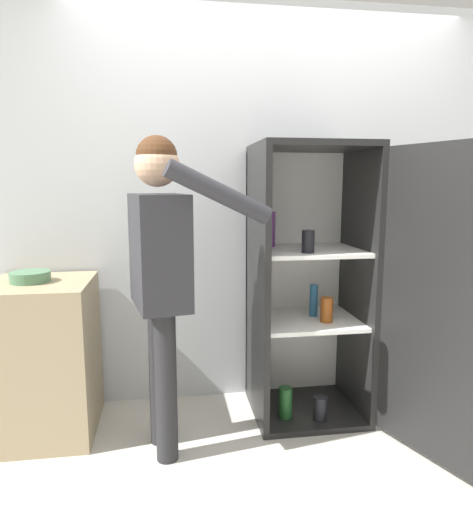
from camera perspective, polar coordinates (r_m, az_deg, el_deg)
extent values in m
plane|color=beige|center=(2.51, 9.04, -25.50)|extent=(12.00, 12.00, 0.00)
cube|color=silver|center=(3.02, 3.99, 6.25)|extent=(7.00, 0.06, 2.55)
cube|color=black|center=(3.07, 8.58, -18.27)|extent=(0.66, 0.59, 0.04)
cube|color=black|center=(2.74, 9.38, 13.36)|extent=(0.66, 0.59, 0.04)
cube|color=white|center=(3.06, 7.40, -2.29)|extent=(0.66, 0.03, 1.58)
cube|color=black|center=(2.72, 2.61, -3.62)|extent=(0.04, 0.59, 1.58)
cube|color=black|center=(2.90, 14.90, -3.10)|extent=(0.04, 0.59, 1.58)
cube|color=white|center=(2.85, 8.85, -7.91)|extent=(0.59, 0.52, 0.02)
cube|color=white|center=(2.76, 9.06, 0.65)|extent=(0.59, 0.52, 0.02)
cube|color=black|center=(2.46, 23.79, -5.71)|extent=(0.27, 0.64, 1.58)
cylinder|color=black|center=(2.89, 10.42, -18.19)|extent=(0.08, 0.08, 0.14)
cylinder|color=#723884|center=(2.81, 4.02, 3.36)|extent=(0.08, 0.08, 0.22)
cylinder|color=#9E4C19|center=(2.77, 11.20, -6.60)|extent=(0.07, 0.07, 0.15)
cylinder|color=teal|center=(2.88, 9.61, -5.49)|extent=(0.05, 0.05, 0.20)
cylinder|color=#1E5123|center=(2.88, 6.12, -17.73)|extent=(0.08, 0.08, 0.18)
cylinder|color=black|center=(2.58, 8.94, 1.79)|extent=(0.07, 0.07, 0.13)
cylinder|color=#262628|center=(2.60, -9.62, -14.20)|extent=(0.11, 0.11, 0.80)
cylinder|color=#262628|center=(2.44, -8.81, -15.78)|extent=(0.11, 0.11, 0.80)
cube|color=#2D2D33|center=(2.33, -9.65, 0.65)|extent=(0.33, 0.48, 0.57)
sphere|color=#DBAD89|center=(2.31, -9.93, 11.22)|extent=(0.22, 0.22, 0.22)
sphere|color=#4C2D19|center=(2.31, -9.95, 12.18)|extent=(0.20, 0.20, 0.20)
cylinder|color=#2D2D33|center=(2.57, -10.64, 0.75)|extent=(0.09, 0.09, 0.53)
cylinder|color=#2D2D33|center=(2.13, -2.17, 7.90)|extent=(0.53, 0.19, 0.30)
cube|color=tan|center=(2.87, -22.95, -11.65)|extent=(0.55, 0.59, 0.88)
cylinder|color=#517F5B|center=(2.76, -24.38, -2.38)|extent=(0.21, 0.21, 0.06)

